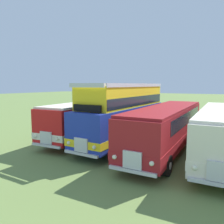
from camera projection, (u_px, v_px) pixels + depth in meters
ground_plane at (221, 157)px, 13.62m from camera, size 200.00×200.00×0.00m
bus_first_in_row at (89, 117)px, 18.44m from camera, size 3.09×10.17×2.99m
bus_second_in_row at (124, 113)px, 16.58m from camera, size 2.75×10.14×4.52m
bus_third_in_row at (167, 125)px, 14.84m from camera, size 2.72×11.56×2.99m
bus_fourth_in_row at (223, 130)px, 13.31m from camera, size 2.95×11.01×2.99m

